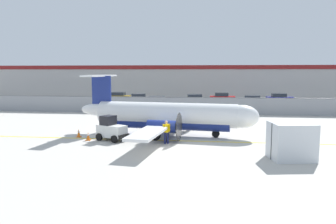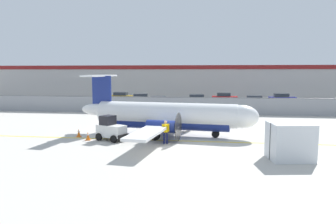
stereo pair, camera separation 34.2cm
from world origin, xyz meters
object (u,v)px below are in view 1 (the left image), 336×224
(parked_car_3, at_px, (195,99))
(parked_car_5, at_px, (253,101))
(parked_car_0, at_px, (118,97))
(traffic_cone_near_right, at_px, (79,133))
(baggage_tug, at_px, (111,129))
(commuter_airplane, at_px, (170,116))
(parked_car_1, at_px, (140,99))
(cargo_container, at_px, (291,141))
(traffic_cone_near_left, at_px, (88,136))
(ground_crew_worker, at_px, (166,131))
(parked_car_6, at_px, (280,98))
(parked_car_2, at_px, (156,102))
(parked_car_4, at_px, (222,98))

(parked_car_3, bearing_deg, parked_car_5, -17.77)
(parked_car_0, bearing_deg, parked_car_3, 165.50)
(traffic_cone_near_right, bearing_deg, baggage_tug, -17.16)
(commuter_airplane, xyz_separation_m, baggage_tug, (-4.17, -2.52, -0.75))
(parked_car_5, bearing_deg, parked_car_1, 177.97)
(cargo_container, xyz_separation_m, parked_car_0, (-20.37, 35.17, -0.21))
(traffic_cone_near_right, bearing_deg, parked_car_5, 55.89)
(baggage_tug, height_order, parked_car_1, baggage_tug)
(parked_car_5, bearing_deg, cargo_container, -88.98)
(traffic_cone_near_left, relative_size, parked_car_0, 0.15)
(ground_crew_worker, bearing_deg, parked_car_6, 144.88)
(parked_car_2, relative_size, parked_car_5, 1.01)
(parked_car_5, bearing_deg, traffic_cone_near_right, -119.78)
(traffic_cone_near_right, height_order, parked_car_3, parked_car_3)
(commuter_airplane, xyz_separation_m, parked_car_0, (-12.34, 28.66, -0.71))
(traffic_cone_near_left, bearing_deg, parked_car_1, 93.88)
(baggage_tug, height_order, parked_car_0, baggage_tug)
(baggage_tug, bearing_deg, parked_car_1, 122.38)
(parked_car_1, xyz_separation_m, parked_car_4, (13.32, 3.81, 0.00))
(cargo_container, distance_m, traffic_cone_near_right, 15.96)
(traffic_cone_near_left, relative_size, parked_car_3, 0.15)
(ground_crew_worker, xyz_separation_m, parked_car_1, (-7.96, 28.50, -0.06))
(cargo_container, relative_size, traffic_cone_near_right, 4.21)
(traffic_cone_near_left, distance_m, parked_car_1, 28.08)
(cargo_container, height_order, traffic_cone_near_left, cargo_container)
(parked_car_2, distance_m, parked_car_6, 21.03)
(baggage_tug, xyz_separation_m, cargo_container, (12.20, -3.99, 0.24))
(parked_car_3, bearing_deg, ground_crew_worker, -99.14)
(traffic_cone_near_left, xyz_separation_m, parked_car_4, (11.42, 31.82, 0.58))
(ground_crew_worker, height_order, traffic_cone_near_right, ground_crew_worker)
(parked_car_1, bearing_deg, commuter_airplane, -80.25)
(parked_car_3, bearing_deg, parked_car_2, -144.21)
(baggage_tug, relative_size, parked_car_5, 0.60)
(ground_crew_worker, distance_m, traffic_cone_near_right, 7.47)
(commuter_airplane, bearing_deg, parked_car_5, 74.28)
(traffic_cone_near_right, bearing_deg, ground_crew_worker, -12.47)
(traffic_cone_near_left, distance_m, parked_car_2, 22.66)
(cargo_container, xyz_separation_m, traffic_cone_near_right, (-15.17, 4.90, -0.79))
(parked_car_0, bearing_deg, parked_car_1, 144.08)
(baggage_tug, height_order, traffic_cone_near_right, baggage_tug)
(parked_car_3, bearing_deg, parked_car_6, 8.72)
(cargo_container, bearing_deg, traffic_cone_near_right, 152.71)
(parked_car_6, bearing_deg, cargo_container, -100.35)
(baggage_tug, xyz_separation_m, parked_car_2, (-0.16, 22.40, 0.04))
(commuter_airplane, xyz_separation_m, parked_car_1, (-7.84, 25.29, -0.71))
(baggage_tug, xyz_separation_m, parked_car_6, (18.89, 31.32, 0.04))
(baggage_tug, xyz_separation_m, parked_car_4, (9.66, 31.62, 0.04))
(parked_car_4, distance_m, parked_car_5, 7.18)
(parked_car_4, bearing_deg, commuter_airplane, -99.94)
(traffic_cone_near_right, height_order, parked_car_5, parked_car_5)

